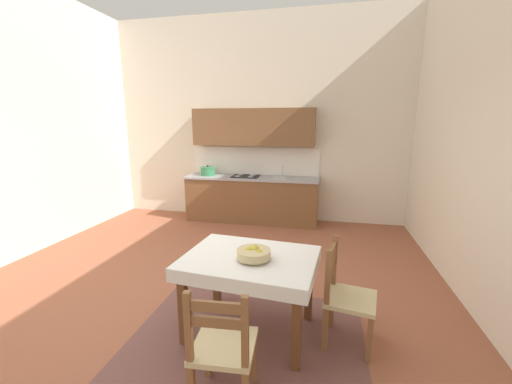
# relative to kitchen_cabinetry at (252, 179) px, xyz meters

# --- Properties ---
(ground_plane) EXTENTS (6.41, 7.01, 0.10)m
(ground_plane) POSITION_rel_kitchen_cabinetry_xyz_m (0.03, -2.93, -0.91)
(ground_plane) COLOR #99563D
(wall_back) EXTENTS (6.41, 0.12, 3.97)m
(wall_back) POSITION_rel_kitchen_cabinetry_xyz_m (0.03, 0.33, 1.13)
(wall_back) COLOR silver
(wall_back) RESTS_ON ground_plane
(area_rug) EXTENTS (2.10, 1.60, 0.01)m
(area_rug) POSITION_rel_kitchen_cabinetry_xyz_m (0.77, -3.48, -0.85)
(area_rug) COLOR brown
(area_rug) RESTS_ON ground_plane
(kitchen_cabinetry) EXTENTS (2.61, 0.63, 2.20)m
(kitchen_cabinetry) POSITION_rel_kitchen_cabinetry_xyz_m (0.00, 0.00, 0.00)
(kitchen_cabinetry) COLOR brown
(kitchen_cabinetry) RESTS_ON ground_plane
(dining_table) EXTENTS (1.26, 0.99, 0.75)m
(dining_table) POSITION_rel_kitchen_cabinetry_xyz_m (0.77, -3.38, -0.25)
(dining_table) COLOR brown
(dining_table) RESTS_ON ground_plane
(dining_chair_window_side) EXTENTS (0.49, 0.49, 0.93)m
(dining_chair_window_side) POSITION_rel_kitchen_cabinetry_xyz_m (1.63, -3.35, -0.41)
(dining_chair_window_side) COLOR #D1BC89
(dining_chair_window_side) RESTS_ON ground_plane
(dining_chair_camera_side) EXTENTS (0.45, 0.45, 0.93)m
(dining_chair_camera_side) POSITION_rel_kitchen_cabinetry_xyz_m (0.77, -4.20, -0.41)
(dining_chair_camera_side) COLOR #D1BC89
(dining_chair_camera_side) RESTS_ON ground_plane
(fruit_bowl) EXTENTS (0.30, 0.30, 0.12)m
(fruit_bowl) POSITION_rel_kitchen_cabinetry_xyz_m (0.82, -3.44, -0.04)
(fruit_bowl) COLOR tan
(fruit_bowl) RESTS_ON dining_table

